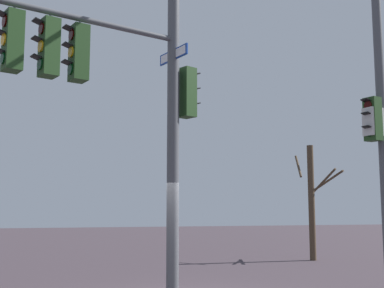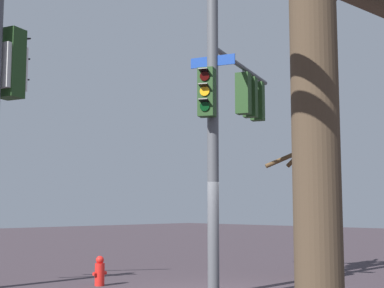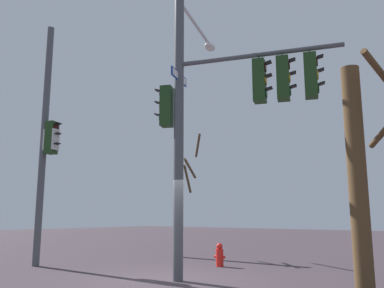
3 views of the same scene
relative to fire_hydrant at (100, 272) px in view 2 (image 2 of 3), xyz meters
The scene contains 5 objects.
main_signal_pole_assembly 5.30m from the fire_hydrant, 123.22° to the left, with size 5.31×3.75×8.06m.
secondary_pole_assembly 6.92m from the fire_hydrant, 37.71° to the left, with size 0.78×0.44×8.19m.
fire_hydrant is the anchor object (origin of this frame).
bare_tree_across_street 6.22m from the fire_hydrant, 154.40° to the left, with size 1.50×2.13×4.72m.
bare_tree_corner 11.94m from the fire_hydrant, 58.48° to the left, with size 1.69×1.69×4.35m.
Camera 2 is at (9.14, 8.49, 1.94)m, focal length 52.57 mm.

